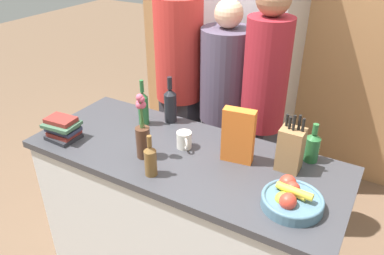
% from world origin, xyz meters
% --- Properties ---
extents(kitchen_island, '(1.74, 0.71, 0.93)m').
position_xyz_m(kitchen_island, '(0.00, 0.00, 0.47)').
color(kitchen_island, silver).
rests_on(kitchen_island, ground_plane).
extents(back_wall_wood, '(2.94, 0.12, 2.60)m').
position_xyz_m(back_wall_wood, '(0.00, 1.71, 1.30)').
color(back_wall_wood, '#AD7A4C').
rests_on(back_wall_wood, ground_plane).
extents(refrigerator, '(0.81, 0.62, 1.99)m').
position_xyz_m(refrigerator, '(-0.23, 1.35, 1.00)').
color(refrigerator, '#B7B7BC').
rests_on(refrigerator, ground_plane).
extents(fruit_bowl, '(0.27, 0.27, 0.10)m').
position_xyz_m(fruit_bowl, '(0.63, -0.12, 0.97)').
color(fruit_bowl, slate).
rests_on(fruit_bowl, kitchen_island).
extents(knife_block, '(0.12, 0.10, 0.31)m').
position_xyz_m(knife_block, '(0.53, 0.15, 1.05)').
color(knife_block, olive).
rests_on(knife_block, kitchen_island).
extents(flower_vase, '(0.08, 0.08, 0.37)m').
position_xyz_m(flower_vase, '(-0.17, -0.13, 1.07)').
color(flower_vase, '#4C2D1E').
rests_on(flower_vase, kitchen_island).
extents(cereal_box, '(0.17, 0.08, 0.30)m').
position_xyz_m(cereal_box, '(0.27, 0.09, 1.08)').
color(cereal_box, orange).
rests_on(cereal_box, kitchen_island).
extents(coffee_mug, '(0.10, 0.10, 0.10)m').
position_xyz_m(coffee_mug, '(-0.03, 0.06, 0.98)').
color(coffee_mug, silver).
rests_on(coffee_mug, kitchen_island).
extents(book_stack, '(0.20, 0.16, 0.13)m').
position_xyz_m(book_stack, '(-0.69, -0.21, 0.99)').
color(book_stack, '#232328').
rests_on(book_stack, kitchen_island).
extents(bottle_oil, '(0.06, 0.06, 0.22)m').
position_xyz_m(bottle_oil, '(-0.04, -0.24, 1.02)').
color(bottle_oil, brown).
rests_on(bottle_oil, kitchen_island).
extents(bottle_vinegar, '(0.08, 0.08, 0.22)m').
position_xyz_m(bottle_vinegar, '(0.61, 0.28, 1.02)').
color(bottle_vinegar, '#286633').
rests_on(bottle_vinegar, kitchen_island).
extents(bottle_wine, '(0.08, 0.08, 0.30)m').
position_xyz_m(bottle_wine, '(-0.27, 0.28, 1.05)').
color(bottle_wine, black).
rests_on(bottle_wine, kitchen_island).
extents(bottle_water, '(0.06, 0.06, 0.29)m').
position_xyz_m(bottle_water, '(-0.39, 0.17, 1.04)').
color(bottle_water, '#286633').
rests_on(bottle_water, kitchen_island).
extents(person_at_sink, '(0.35, 0.35, 1.81)m').
position_xyz_m(person_at_sink, '(-0.48, 0.74, 1.02)').
color(person_at_sink, '#383842').
rests_on(person_at_sink, ground_plane).
extents(person_in_blue, '(0.36, 0.36, 1.61)m').
position_xyz_m(person_in_blue, '(-0.13, 0.77, 0.90)').
color(person_in_blue, '#383842').
rests_on(person_in_blue, ground_plane).
extents(person_in_red_tee, '(0.28, 0.28, 1.76)m').
position_xyz_m(person_in_red_tee, '(0.20, 0.66, 1.02)').
color(person_in_red_tee, '#383842').
rests_on(person_in_red_tee, ground_plane).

